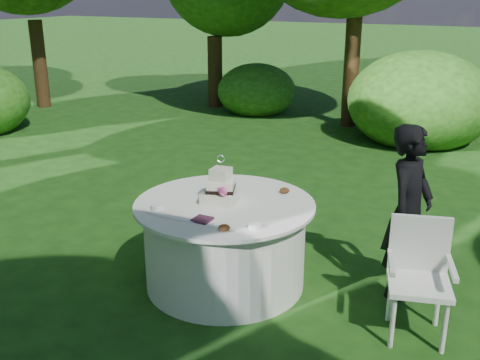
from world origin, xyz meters
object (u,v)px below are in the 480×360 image
object	(u,v)px
table	(225,243)
cake	(221,189)
guest	(408,212)
chair	(419,270)
napkins	(202,219)

from	to	relation	value
table	cake	world-z (taller)	cake
guest	cake	size ratio (longest dim) A/B	3.56
guest	chair	world-z (taller)	guest
table	cake	distance (m)	0.50
cake	chair	size ratio (longest dim) A/B	0.46
napkins	cake	world-z (taller)	cake
table	cake	xyz separation A→B (m)	(-0.04, 0.02, 0.50)
table	chair	size ratio (longest dim) A/B	1.73
table	napkins	bearing A→B (deg)	-85.45
napkins	guest	xyz separation A→B (m)	(1.40, 1.00, -0.03)
cake	chair	bearing A→B (deg)	0.33
table	chair	xyz separation A→B (m)	(1.65, 0.03, 0.13)
table	chair	bearing A→B (deg)	0.89
chair	cake	bearing A→B (deg)	-179.67
cake	table	bearing A→B (deg)	-20.33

